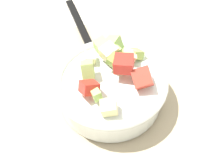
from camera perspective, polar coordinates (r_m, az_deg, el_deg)
ground_plane at (r=0.66m, az=0.05°, el=-3.62°), size 2.40×2.40×0.00m
placemat at (r=0.66m, az=0.05°, el=-3.47°), size 0.52×0.36×0.01m
salad_bowl at (r=0.63m, az=0.02°, el=-0.35°), size 0.23×0.23×0.11m
serving_spoon at (r=0.79m, az=-5.08°, el=8.63°), size 0.24×0.04×0.01m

